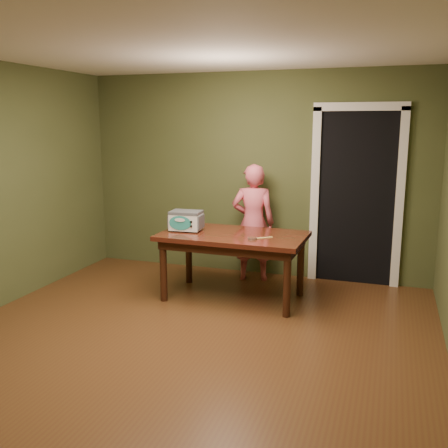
# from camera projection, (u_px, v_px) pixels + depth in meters

# --- Properties ---
(floor) EXTENTS (5.00, 5.00, 0.00)m
(floor) POSITION_uv_depth(u_px,v_px,m) (177.00, 351.00, 4.37)
(floor) COLOR #513117
(floor) RESTS_ON ground
(room_shell) EXTENTS (4.52, 5.02, 2.61)m
(room_shell) POSITION_uv_depth(u_px,v_px,m) (173.00, 155.00, 4.03)
(room_shell) COLOR #48502B
(room_shell) RESTS_ON ground
(doorway) EXTENTS (1.10, 0.66, 2.25)m
(doorway) POSITION_uv_depth(u_px,v_px,m) (358.00, 195.00, 6.34)
(doorway) COLOR black
(doorway) RESTS_ON ground
(dining_table) EXTENTS (1.62, 0.93, 0.75)m
(dining_table) POSITION_uv_depth(u_px,v_px,m) (233.00, 242.00, 5.57)
(dining_table) COLOR #3B1A0D
(dining_table) RESTS_ON floor
(toy_oven) EXTENTS (0.39, 0.28, 0.23)m
(toy_oven) POSITION_uv_depth(u_px,v_px,m) (186.00, 220.00, 5.69)
(toy_oven) COLOR #4C4F54
(toy_oven) RESTS_ON dining_table
(baking_pan) EXTENTS (0.10, 0.10, 0.02)m
(baking_pan) POSITION_uv_depth(u_px,v_px,m) (252.00, 238.00, 5.28)
(baking_pan) COLOR silver
(baking_pan) RESTS_ON dining_table
(spatula) EXTENTS (0.16, 0.13, 0.01)m
(spatula) POSITION_uv_depth(u_px,v_px,m) (265.00, 238.00, 5.34)
(spatula) COLOR #F3D569
(spatula) RESTS_ON dining_table
(child) EXTENTS (0.60, 0.45, 1.47)m
(child) POSITION_uv_depth(u_px,v_px,m) (253.00, 223.00, 6.24)
(child) COLOR #E96071
(child) RESTS_ON floor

